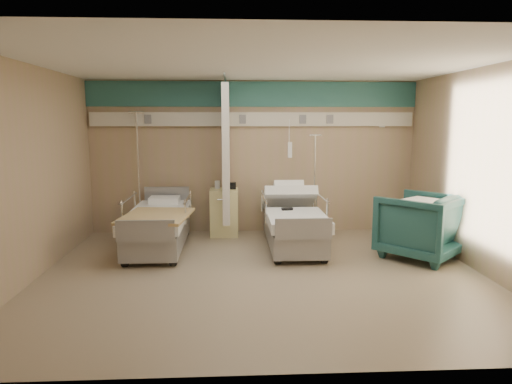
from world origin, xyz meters
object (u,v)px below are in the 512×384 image
bedside_cabinet (224,212)px  visitor_armchair (420,226)px  iv_stand_right (314,214)px  bed_left (158,230)px  iv_stand_left (140,210)px  bed_right (293,229)px

bedside_cabinet → visitor_armchair: visitor_armchair is taller
visitor_armchair → iv_stand_right: 2.06m
bed_left → bedside_cabinet: size_ratio=2.54×
bed_left → iv_stand_right: iv_stand_right is taller
bedside_cabinet → iv_stand_left: size_ratio=0.38×
bedside_cabinet → visitor_armchair: size_ratio=0.78×
bedside_cabinet → visitor_armchair: 3.38m
bed_left → iv_stand_left: (-0.48, 0.98, 0.14)m
bed_right → bed_left: same height
bed_right → visitor_armchair: bearing=-19.4°
iv_stand_right → iv_stand_left: size_ratio=0.82×
iv_stand_left → bed_left: bearing=-63.9°
bed_right → iv_stand_right: (0.50, 0.90, 0.06)m
iv_stand_left → iv_stand_right: bearing=-1.4°
bed_left → iv_stand_left: 1.10m
iv_stand_left → visitor_armchair: bearing=-19.8°
visitor_armchair → iv_stand_left: size_ratio=0.49×
visitor_armchair → iv_stand_right: iv_stand_right is taller
bed_right → iv_stand_left: size_ratio=0.97×
bed_left → visitor_armchair: visitor_armchair is taller
visitor_armchair → iv_stand_right: (-1.35, 1.55, -0.12)m
bed_left → visitor_armchair: (4.05, -0.65, 0.18)m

